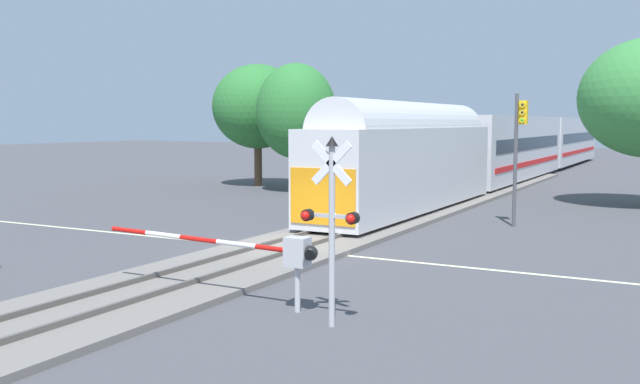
{
  "coord_description": "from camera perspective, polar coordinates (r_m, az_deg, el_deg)",
  "views": [
    {
      "loc": [
        12.5,
        -21.21,
        4.5
      ],
      "look_at": [
        0.58,
        1.01,
        2.0
      ],
      "focal_mm": 39.76,
      "sensor_mm": 36.0,
      "label": 1
    }
  ],
  "objects": [
    {
      "name": "ground_plane",
      "position": [
        25.02,
        -2.28,
        -4.7
      ],
      "size": [
        220.0,
        220.0,
        0.0
      ],
      "primitive_type": "plane",
      "color": "#47474C"
    },
    {
      "name": "road_centre_stripe",
      "position": [
        25.02,
        -2.28,
        -4.69
      ],
      "size": [
        44.0,
        0.2,
        0.01
      ],
      "color": "beige",
      "rests_on": "ground"
    },
    {
      "name": "railway_track",
      "position": [
        25.01,
        -2.28,
        -4.49
      ],
      "size": [
        4.4,
        80.0,
        0.32
      ],
      "color": "slate",
      "rests_on": "ground"
    },
    {
      "name": "commuter_train",
      "position": [
        55.94,
        15.32,
        3.65
      ],
      "size": [
        3.04,
        66.16,
        5.16
      ],
      "color": "silver",
      "rests_on": "railway_track"
    },
    {
      "name": "crossing_gate_near",
      "position": [
        17.15,
        -4.09,
        -4.74
      ],
      "size": [
        6.4,
        0.4,
        1.8
      ],
      "color": "#B7B7BC",
      "rests_on": "ground"
    },
    {
      "name": "crossing_signal_mast",
      "position": [
        15.36,
        0.9,
        -1.6
      ],
      "size": [
        1.36,
        0.44,
        4.2
      ],
      "color": "#B2B2B7",
      "rests_on": "ground"
    },
    {
      "name": "traffic_signal_far_side",
      "position": [
        31.33,
        15.72,
        4.2
      ],
      "size": [
        0.53,
        0.38,
        5.7
      ],
      "color": "#4C4C51",
      "rests_on": "ground"
    },
    {
      "name": "oak_behind_train",
      "position": [
        45.35,
        -1.94,
        6.51
      ],
      "size": [
        5.11,
        5.11,
        8.22
      ],
      "color": "#4C3828",
      "rests_on": "ground"
    },
    {
      "name": "pine_left_background",
      "position": [
        50.05,
        -5.04,
        6.85
      ],
      "size": [
        6.34,
        6.34,
        8.52
      ],
      "color": "brown",
      "rests_on": "ground"
    }
  ]
}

